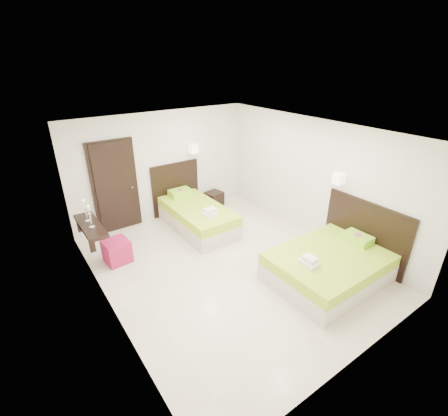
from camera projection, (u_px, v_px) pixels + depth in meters
floor at (229, 265)px, 6.37m from camera, size 5.50×5.50×0.00m
bed_single at (196, 214)px, 7.69m from camera, size 1.28×2.14×1.76m
bed_double at (331, 264)px, 5.89m from camera, size 2.06×1.75×1.70m
nightstand at (214, 199)px, 8.84m from camera, size 0.49×0.46×0.38m
ottoman at (117, 251)px, 6.40m from camera, size 0.50×0.50×0.46m
door at (115, 187)px, 7.29m from camera, size 1.02×0.15×2.14m
console_shelf at (90, 226)px, 6.12m from camera, size 0.35×1.20×0.78m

